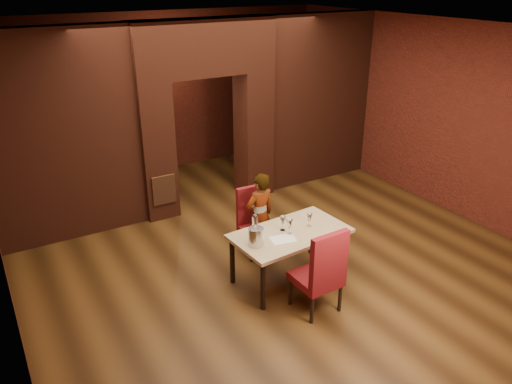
# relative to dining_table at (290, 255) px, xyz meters

# --- Properties ---
(floor) EXTENTS (8.00, 8.00, 0.00)m
(floor) POSITION_rel_dining_table_xyz_m (0.14, 0.83, -0.36)
(floor) COLOR #492D12
(floor) RESTS_ON ground
(ceiling) EXTENTS (7.00, 8.00, 0.04)m
(ceiling) POSITION_rel_dining_table_xyz_m (0.14, 0.83, 2.84)
(ceiling) COLOR silver
(ceiling) RESTS_ON ground
(wall_back) EXTENTS (7.00, 0.04, 3.20)m
(wall_back) POSITION_rel_dining_table_xyz_m (0.14, 4.83, 1.24)
(wall_back) COLOR maroon
(wall_back) RESTS_ON ground
(wall_right) EXTENTS (0.04, 8.00, 3.20)m
(wall_right) POSITION_rel_dining_table_xyz_m (3.64, 0.83, 1.24)
(wall_right) COLOR maroon
(wall_right) RESTS_ON ground
(pillar_left) EXTENTS (0.55, 0.55, 2.30)m
(pillar_left) POSITION_rel_dining_table_xyz_m (-0.81, 2.83, 0.79)
(pillar_left) COLOR maroon
(pillar_left) RESTS_ON ground
(pillar_right) EXTENTS (0.55, 0.55, 2.30)m
(pillar_right) POSITION_rel_dining_table_xyz_m (1.09, 2.83, 0.79)
(pillar_right) COLOR maroon
(pillar_right) RESTS_ON ground
(lintel) EXTENTS (2.45, 0.55, 0.90)m
(lintel) POSITION_rel_dining_table_xyz_m (0.14, 2.83, 2.39)
(lintel) COLOR maroon
(lintel) RESTS_ON ground
(wing_wall_left) EXTENTS (2.28, 0.35, 3.20)m
(wing_wall_left) POSITION_rel_dining_table_xyz_m (-2.22, 2.83, 1.24)
(wing_wall_left) COLOR maroon
(wing_wall_left) RESTS_ON ground
(wing_wall_right) EXTENTS (2.28, 0.35, 3.20)m
(wing_wall_right) POSITION_rel_dining_table_xyz_m (2.51, 2.83, 1.24)
(wing_wall_right) COLOR maroon
(wing_wall_right) RESTS_ON ground
(vent_panel) EXTENTS (0.40, 0.03, 0.50)m
(vent_panel) POSITION_rel_dining_table_xyz_m (-0.81, 2.53, 0.19)
(vent_panel) COLOR brown
(vent_panel) RESTS_ON ground
(rear_door) EXTENTS (0.90, 0.08, 2.10)m
(rear_door) POSITION_rel_dining_table_xyz_m (-0.26, 4.77, 0.69)
(rear_door) COLOR black
(rear_door) RESTS_ON ground
(rear_door_frame) EXTENTS (1.02, 0.04, 2.22)m
(rear_door_frame) POSITION_rel_dining_table_xyz_m (-0.26, 4.73, 0.69)
(rear_door_frame) COLOR black
(rear_door_frame) RESTS_ON ground
(dining_table) EXTENTS (1.59, 0.97, 0.72)m
(dining_table) POSITION_rel_dining_table_xyz_m (0.00, 0.00, 0.00)
(dining_table) COLOR tan
(dining_table) RESTS_ON ground
(chair_far) EXTENTS (0.48, 0.48, 1.01)m
(chair_far) POSITION_rel_dining_table_xyz_m (-0.03, 0.82, 0.14)
(chair_far) COLOR maroon
(chair_far) RESTS_ON ground
(chair_near) EXTENTS (0.54, 0.54, 1.14)m
(chair_near) POSITION_rel_dining_table_xyz_m (-0.09, -0.71, 0.21)
(chair_near) COLOR maroon
(chair_near) RESTS_ON ground
(person_seated) EXTENTS (0.51, 0.37, 1.31)m
(person_seated) POSITION_rel_dining_table_xyz_m (-0.03, 0.73, 0.29)
(person_seated) COLOR beige
(person_seated) RESTS_ON ground
(wine_glass_a) EXTENTS (0.08, 0.08, 0.20)m
(wine_glass_a) POSITION_rel_dining_table_xyz_m (-0.06, 0.09, 0.46)
(wine_glass_a) COLOR white
(wine_glass_a) RESTS_ON dining_table
(wine_glass_b) EXTENTS (0.09, 0.09, 0.21)m
(wine_glass_b) POSITION_rel_dining_table_xyz_m (-0.04, -0.04, 0.47)
(wine_glass_b) COLOR white
(wine_glass_b) RESTS_ON dining_table
(wine_glass_c) EXTENTS (0.08, 0.08, 0.19)m
(wine_glass_c) POSITION_rel_dining_table_xyz_m (0.31, 0.00, 0.46)
(wine_glass_c) COLOR white
(wine_glass_c) RESTS_ON dining_table
(tasting_sheet) EXTENTS (0.35, 0.29, 0.00)m
(tasting_sheet) POSITION_rel_dining_table_xyz_m (-0.19, -0.12, 0.36)
(tasting_sheet) COLOR silver
(tasting_sheet) RESTS_ON dining_table
(wine_bucket) EXTENTS (0.19, 0.19, 0.24)m
(wine_bucket) POSITION_rel_dining_table_xyz_m (-0.57, -0.06, 0.48)
(wine_bucket) COLOR #B5B5BB
(wine_bucket) RESTS_ON dining_table
(water_bottle) EXTENTS (0.07, 0.07, 0.32)m
(water_bottle) POSITION_rel_dining_table_xyz_m (-0.47, 0.13, 0.52)
(water_bottle) COLOR white
(water_bottle) RESTS_ON dining_table
(potted_plant) EXTENTS (0.38, 0.34, 0.37)m
(potted_plant) POSITION_rel_dining_table_xyz_m (0.72, 0.82, -0.18)
(potted_plant) COLOR #24661C
(potted_plant) RESTS_ON ground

